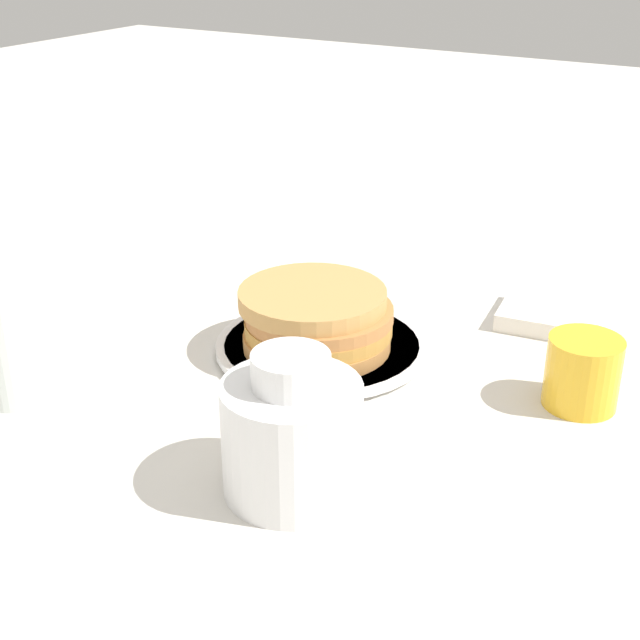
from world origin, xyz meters
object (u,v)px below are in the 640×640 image
juice_glass (583,372)px  water_bottle_near (3,304)px  plate (320,348)px  pancake_stack (316,319)px  cream_jug (292,433)px

juice_glass → water_bottle_near: 0.55m
plate → juice_glass: juice_glass is taller
juice_glass → pancake_stack: bearing=98.4°
cream_jug → plate: bearing=25.1°
plate → water_bottle_near: 0.32m
juice_glass → cream_jug: size_ratio=0.57×
juice_glass → cream_jug: cream_jug is taller
juice_glass → water_bottle_near: water_bottle_near is taller
juice_glass → water_bottle_near: (-0.26, 0.48, 0.07)m
pancake_stack → juice_glass: size_ratio=2.32×
cream_jug → water_bottle_near: (-0.01, 0.31, 0.05)m
plate → pancake_stack: pancake_stack is taller
pancake_stack → juice_glass: (0.04, -0.27, -0.01)m
pancake_stack → cream_jug: 0.24m
juice_glass → water_bottle_near: bearing=119.0°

